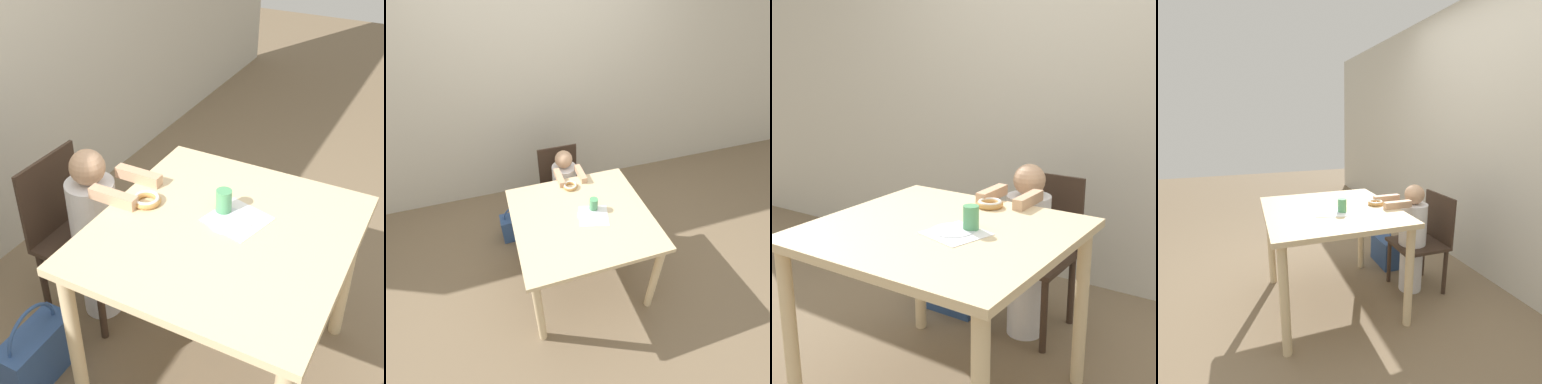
% 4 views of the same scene
% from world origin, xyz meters
% --- Properties ---
extents(ground_plane, '(12.00, 12.00, 0.00)m').
position_xyz_m(ground_plane, '(0.00, 0.00, 0.00)').
color(ground_plane, '#7A664C').
extents(wall_back, '(8.00, 0.05, 2.50)m').
position_xyz_m(wall_back, '(0.00, 1.46, 1.25)').
color(wall_back, beige).
rests_on(wall_back, ground_plane).
extents(dining_table, '(1.02, 0.96, 0.78)m').
position_xyz_m(dining_table, '(0.00, 0.00, 0.67)').
color(dining_table, beige).
rests_on(dining_table, ground_plane).
extents(chair, '(0.39, 0.41, 0.82)m').
position_xyz_m(chair, '(0.05, 0.79, 0.43)').
color(chair, '#38281E').
rests_on(chair, ground_plane).
extents(child_figure, '(0.24, 0.42, 0.92)m').
position_xyz_m(child_figure, '(0.05, 0.67, 0.47)').
color(child_figure, white).
rests_on(child_figure, ground_plane).
extents(donut, '(0.12, 0.12, 0.03)m').
position_xyz_m(donut, '(0.02, 0.36, 0.80)').
color(donut, tan).
rests_on(donut, dining_table).
extents(napkin, '(0.27, 0.27, 0.00)m').
position_xyz_m(napkin, '(0.09, -0.02, 0.78)').
color(napkin, white).
rests_on(napkin, dining_table).
extents(handbag, '(0.35, 0.15, 0.41)m').
position_xyz_m(handbag, '(-0.44, 0.68, 0.15)').
color(handbag, '#2D4C84').
rests_on(handbag, ground_plane).
extents(cup, '(0.06, 0.06, 0.10)m').
position_xyz_m(cup, '(0.11, 0.05, 0.83)').
color(cup, '#519E66').
rests_on(cup, dining_table).
extents(plate, '(0.18, 0.18, 0.01)m').
position_xyz_m(plate, '(0.06, -0.00, 0.78)').
color(plate, silver).
rests_on(plate, dining_table).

